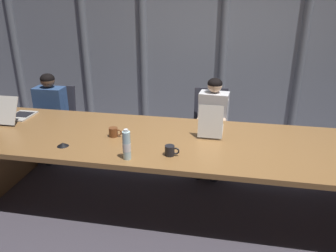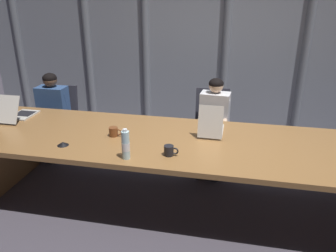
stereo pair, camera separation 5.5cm
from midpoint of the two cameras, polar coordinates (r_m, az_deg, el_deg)
The scene contains 13 objects.
ground_plane at distance 3.64m, azimuth 6.41°, elevation -13.70°, with size 15.60×15.60×0.00m, color #47424C.
conference_table at distance 3.31m, azimuth 6.87°, elevation -4.78°, with size 5.02×1.22×0.76m.
curtain_backdrop at distance 5.24m, azimuth 9.58°, elevation 13.36°, with size 7.80×0.17×2.71m.
laptop_left_end at distance 4.19m, azimuth -23.89°, elevation 2.03°, with size 0.24×0.48×0.30m.
laptop_left_mid at distance 3.44m, azimuth 7.88°, elevation -0.25°, with size 0.24×0.41×0.34m.
office_chair_left_end at distance 4.97m, azimuth -17.68°, elevation -0.10°, with size 0.60×0.60×0.89m.
office_chair_left_mid at distance 4.37m, azimuth 7.73°, elevation -1.97°, with size 0.60×0.60×0.97m.
person_left_end at distance 4.76m, azimuth -19.22°, elevation 2.59°, with size 0.41×0.55×1.12m.
person_left_mid at distance 4.11m, azimuth 8.12°, elevation 0.82°, with size 0.40×0.57×1.16m.
water_bottle_primary at distance 2.89m, azimuth -6.73°, elevation -3.27°, with size 0.07×0.07×0.28m.
coffee_mug_near at distance 3.39m, azimuth -8.81°, elevation -0.98°, with size 0.13×0.09×0.09m.
coffee_mug_far at distance 2.96m, azimuth 0.75°, elevation -4.23°, with size 0.13×0.09×0.09m.
conference_mic_left_side at distance 3.31m, azimuth -17.13°, elevation -2.91°, with size 0.11×0.11×0.04m, color black.
Camera 2 is at (0.24, -2.95, 2.11)m, focal length 35.54 mm.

